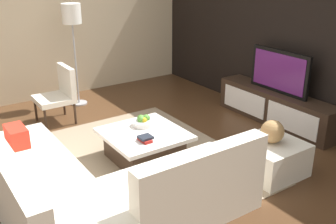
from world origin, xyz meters
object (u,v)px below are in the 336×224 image
(accent_chair_near, at_px, (59,91))
(floor_lamp, at_px, (72,21))
(coffee_table, at_px, (144,145))
(ottoman, at_px, (270,157))
(book_stack, at_px, (145,139))
(fruit_bowl, at_px, (143,122))
(television, at_px, (279,71))
(sectional_couch, at_px, (89,186))
(media_console, at_px, (276,107))
(decorative_ball, at_px, (272,132))

(accent_chair_near, distance_m, floor_lamp, 1.23)
(accent_chair_near, bearing_deg, coffee_table, 21.25)
(ottoman, xyz_separation_m, book_stack, (-0.89, -1.17, 0.21))
(coffee_table, relative_size, floor_lamp, 0.56)
(book_stack, bearing_deg, accent_chair_near, -171.86)
(floor_lamp, relative_size, fruit_bowl, 6.11)
(floor_lamp, xyz_separation_m, book_stack, (2.63, -0.23, -1.03))
(floor_lamp, bearing_deg, book_stack, -4.98)
(television, distance_m, accent_chair_near, 3.33)
(sectional_couch, xyz_separation_m, ottoman, (0.49, 2.07, -0.08))
(sectional_couch, height_order, fruit_bowl, sectional_couch)
(television, distance_m, fruit_bowl, 2.25)
(television, relative_size, floor_lamp, 0.61)
(media_console, xyz_separation_m, ottoman, (1.01, -1.24, -0.05))
(accent_chair_near, distance_m, ottoman, 3.29)
(floor_lamp, relative_size, decorative_ball, 6.30)
(television, xyz_separation_m, fruit_bowl, (-0.28, -2.20, -0.38))
(television, height_order, sectional_couch, television)
(television, bearing_deg, media_console, -90.00)
(decorative_ball, bearing_deg, coffee_table, -136.49)
(television, distance_m, sectional_couch, 3.40)
(media_console, bearing_deg, ottoman, -50.73)
(coffee_table, height_order, book_stack, book_stack)
(television, xyz_separation_m, coffee_table, (-0.10, -2.30, -0.62))
(accent_chair_near, bearing_deg, ottoman, 35.13)
(sectional_couch, distance_m, floor_lamp, 3.43)
(book_stack, bearing_deg, ottoman, 52.83)
(accent_chair_near, distance_m, fruit_bowl, 1.71)
(coffee_table, xyz_separation_m, ottoman, (1.11, 1.06, -0.00))
(book_stack, bearing_deg, sectional_couch, -66.13)
(ottoman, bearing_deg, decorative_ball, 0.00)
(television, xyz_separation_m, floor_lamp, (-2.51, -2.19, 0.62))
(sectional_couch, height_order, floor_lamp, floor_lamp)
(accent_chair_near, height_order, book_stack, accent_chair_near)
(television, distance_m, ottoman, 1.72)
(accent_chair_near, relative_size, decorative_ball, 3.20)
(accent_chair_near, xyz_separation_m, ottoman, (2.93, 1.47, -0.29))
(fruit_bowl, bearing_deg, media_console, 82.62)
(ottoman, xyz_separation_m, fruit_bowl, (-1.30, -0.96, 0.24))
(accent_chair_near, bearing_deg, television, 63.22)
(decorative_ball, bearing_deg, television, 129.26)
(media_console, xyz_separation_m, fruit_bowl, (-0.28, -2.19, 0.19))
(coffee_table, xyz_separation_m, fruit_bowl, (-0.18, 0.10, 0.23))
(fruit_bowl, relative_size, book_stack, 1.40)
(coffee_table, distance_m, floor_lamp, 2.71)
(coffee_table, bearing_deg, ottoman, 43.51)
(floor_lamp, xyz_separation_m, ottoman, (3.52, 0.95, -1.24))
(fruit_bowl, bearing_deg, sectional_couch, -54.23)
(fruit_bowl, bearing_deg, book_stack, -28.27)
(coffee_table, height_order, fruit_bowl, fruit_bowl)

